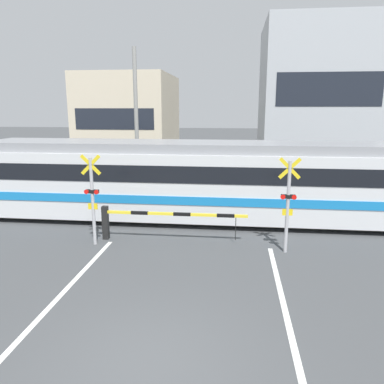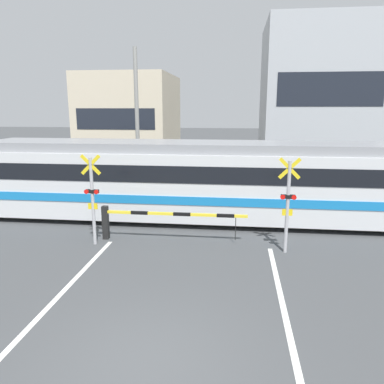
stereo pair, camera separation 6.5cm
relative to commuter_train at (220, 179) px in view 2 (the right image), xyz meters
name	(u,v)px [view 2 (the right image)]	position (x,y,z in m)	size (l,w,h in m)	color
ground_plane	(145,365)	(-0.92, -9.05, -1.71)	(160.00, 160.00, 0.00)	#444749
rail_track_near	(196,224)	(-0.92, -0.72, -1.67)	(50.00, 0.10, 0.08)	#6B6051
rail_track_far	(199,214)	(-0.92, 0.72, -1.67)	(50.00, 0.10, 0.08)	#6B6051
road_stripe_left	(33,323)	(-3.63, -8.03, -1.71)	(0.14, 10.04, 0.01)	white
road_stripe_right	(291,341)	(1.79, -8.03, -1.71)	(0.14, 10.04, 0.01)	white
commuter_train	(220,179)	(0.00, 0.00, 0.00)	(19.31, 2.91, 3.20)	silver
crossing_barrier_near	(145,218)	(-2.46, -2.71, -0.90)	(5.03, 0.20, 1.19)	black
crossing_barrier_far	(236,187)	(0.62, 2.96, -0.90)	(5.03, 0.20, 1.19)	black
crossing_signal_left	(92,196)	(-4.08, -3.25, -0.03)	(0.68, 0.15, 3.06)	#B2B2B7
crossing_signal_right	(288,201)	(2.24, -3.25, -0.03)	(0.68, 0.15, 3.06)	#B2B2B7
pedestrian	(223,177)	(-0.04, 4.53, -0.74)	(0.38, 0.22, 1.69)	#33384C
building_left_of_street	(132,122)	(-7.42, 13.42, 1.74)	(6.37, 7.73, 6.90)	beige
building_right_of_street	(317,99)	(6.16, 13.42, 3.40)	(7.54, 7.73, 10.22)	#B2B7BC
utility_pole_streetside	(137,121)	(-4.83, 5.46, 2.12)	(0.22, 0.22, 7.66)	gray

